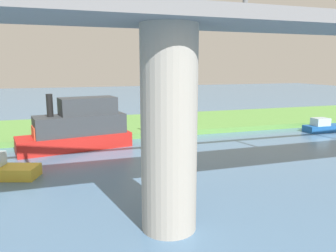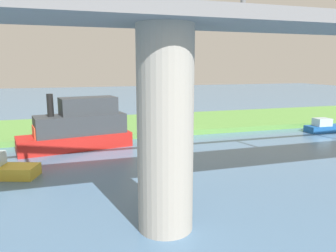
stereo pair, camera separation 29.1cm
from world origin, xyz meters
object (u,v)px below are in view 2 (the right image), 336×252
object	(u,v)px
person_on_bank	(108,121)
motorboat_white	(78,128)
mooring_post	(144,125)
bridge_pylon	(165,131)
motorboat_red	(325,127)

from	to	relation	value
person_on_bank	motorboat_white	world-z (taller)	motorboat_white
person_on_bank	mooring_post	size ratio (longest dim) A/B	1.28
bridge_pylon	mooring_post	size ratio (longest dim) A/B	7.51
person_on_bank	mooring_post	world-z (taller)	person_on_bank
person_on_bank	bridge_pylon	bearing A→B (deg)	89.14
bridge_pylon	person_on_bank	distance (m)	20.62
bridge_pylon	mooring_post	bearing A→B (deg)	-100.61
person_on_bank	mooring_post	bearing A→B (deg)	146.03
person_on_bank	motorboat_red	bearing A→B (deg)	164.09
person_on_bank	motorboat_red	xyz separation A→B (m)	(-21.06, 6.00, -0.69)
motorboat_white	motorboat_red	size ratio (longest dim) A/B	2.12
person_on_bank	motorboat_white	xyz separation A→B (m)	(3.05, 5.33, 0.46)
mooring_post	motorboat_red	xyz separation A→B (m)	(-17.93, 3.90, -0.53)
motorboat_white	motorboat_red	world-z (taller)	motorboat_white
person_on_bank	motorboat_red	size ratio (longest dim) A/B	0.32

